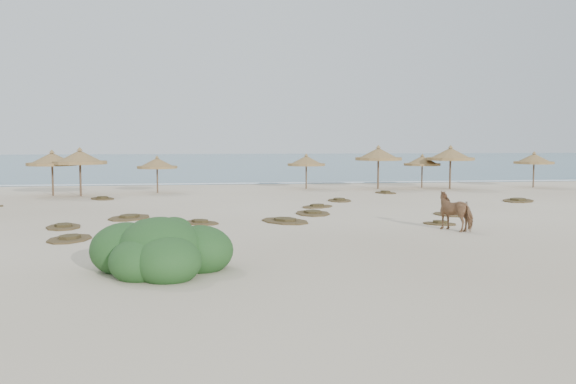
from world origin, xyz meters
name	(u,v)px	position (x,y,z in m)	size (l,w,h in m)	color
ground	(333,228)	(0.00, 0.00, 0.00)	(160.00, 160.00, 0.00)	beige
ocean	(234,162)	(0.00, 75.00, 0.00)	(200.00, 100.00, 0.01)	#275975
foam_line	(266,183)	(0.00, 26.00, 0.00)	(70.00, 0.60, 0.01)	white
palapa_0	(80,158)	(-12.47, 16.04, 2.36)	(3.88, 3.88, 3.04)	brown
palapa_1	(52,160)	(-14.26, 16.69, 2.24)	(4.01, 4.01, 2.88)	brown
palapa_2	(157,164)	(-7.95, 17.95, 1.91)	(3.27, 3.27, 2.46)	brown
palapa_3	(306,161)	(2.25, 19.96, 1.95)	(3.42, 3.42, 2.51)	brown
palapa_4	(378,155)	(7.30, 19.31, 2.41)	(3.97, 3.97, 3.10)	brown
palapa_5	(422,161)	(10.73, 19.87, 1.91)	(2.64, 2.64, 2.46)	brown
palapa_6	(450,155)	(12.29, 18.48, 2.41)	(4.07, 4.07, 3.11)	brown
palapa_7	(534,159)	(18.84, 18.99, 2.05)	(3.31, 3.31, 2.64)	brown
horse	(456,211)	(4.63, -1.12, 0.74)	(0.80, 1.76, 1.49)	#966544
fence_post_near	(466,217)	(4.86, -1.54, 0.58)	(0.09, 0.09, 1.15)	#66594C
bush	(161,252)	(-6.23, -7.59, 0.56)	(3.83, 3.38, 1.72)	#294F21
scrub_0	(64,226)	(-10.60, 1.66, 0.05)	(1.60, 2.22, 0.16)	brown
scrub_1	(129,217)	(-8.32, 4.37, 0.05)	(2.41, 2.91, 0.16)	brown
scrub_2	(200,222)	(-5.20, 2.21, 0.05)	(2.12, 2.12, 0.16)	brown
scrub_3	(313,213)	(0.06, 4.92, 0.05)	(1.68, 2.51, 0.16)	brown
scrub_4	(450,214)	(6.28, 3.58, 0.05)	(1.75, 2.21, 0.16)	brown
scrub_5	(518,200)	(12.71, 9.46, 0.05)	(2.84, 3.08, 0.16)	brown
scrub_6	(102,198)	(-10.87, 13.89, 0.05)	(2.01, 2.28, 0.16)	brown
scrub_7	(339,200)	(2.66, 10.93, 0.05)	(1.42, 2.09, 0.16)	brown
scrub_9	(285,221)	(-1.61, 2.27, 0.05)	(2.64, 3.08, 0.16)	brown
scrub_10	(386,192)	(6.76, 15.61, 0.05)	(1.66, 2.01, 0.16)	brown
scrub_11	(177,232)	(-6.05, -0.60, 0.05)	(2.02, 2.15, 0.16)	brown
scrub_12	(440,223)	(4.63, 0.56, 0.05)	(1.66, 1.57, 0.16)	brown
scrub_13	(317,206)	(0.82, 7.83, 0.05)	(2.27, 2.14, 0.16)	brown
scrub_15	(70,238)	(-9.74, -1.55, 0.05)	(1.82, 2.41, 0.16)	brown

